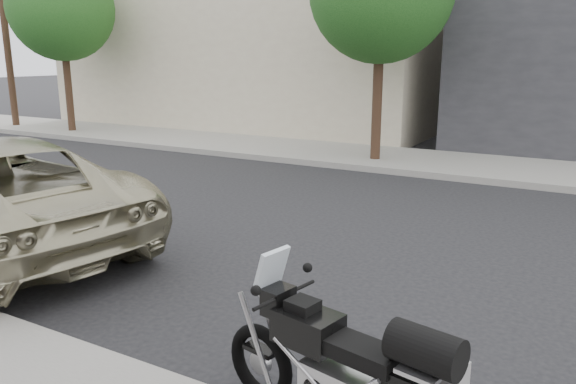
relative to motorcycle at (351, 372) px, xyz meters
The scene contains 6 objects.
ground 4.24m from the motorcycle, 68.34° to the right, with size 120.00×120.00×0.00m, color black.
far_sidewalk 10.53m from the motorcycle, 81.52° to the right, with size 44.00×3.00×0.15m, color gray.
far_building_cream 20.64m from the motorcycle, 58.77° to the right, with size 14.00×11.00×8.00m.
street_tree_right 17.96m from the motorcycle, 34.25° to the right, with size 3.40×3.40×5.70m.
utility_pole 20.37m from the motorcycle, 29.44° to the right, with size 0.24×0.24×6.70m, color #3A271A.
motorcycle is the anchor object (origin of this frame).
Camera 1 is at (-2.86, 7.14, 2.70)m, focal length 35.00 mm.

